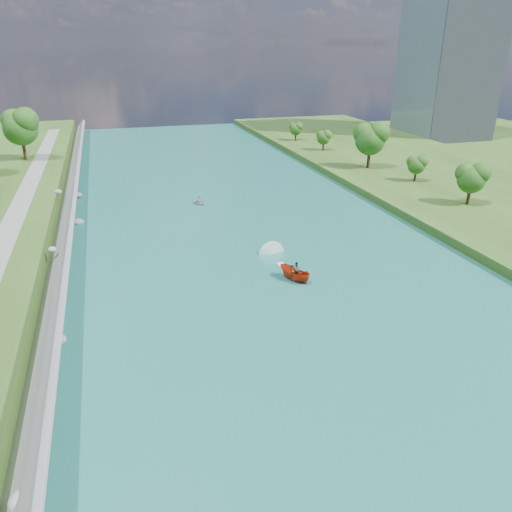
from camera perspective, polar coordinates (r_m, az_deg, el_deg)
name	(u,v)px	position (r m, az deg, el deg)	size (l,w,h in m)	color
ground	(313,326)	(52.66, 6.51, -7.99)	(260.00, 260.00, 0.00)	#2D5119
river_water	(257,254)	(69.40, 0.12, 0.21)	(55.00, 240.00, 0.10)	#1A6555
riprap_bank	(58,268)	(65.66, -21.74, -1.26)	(4.89, 236.00, 4.35)	slate
office_tower	(453,32)	(169.58, 21.58, 22.68)	(22.00, 22.00, 60.00)	gray
trees_east	(486,191)	(84.02, 24.85, 6.76)	(16.71, 137.40, 11.76)	#155116
motorboat	(291,270)	(62.69, 4.02, -1.63)	(3.70, 19.20, 2.21)	#B42D0E
raft	(199,202)	(91.78, -6.50, 6.12)	(2.88, 3.37, 1.50)	#9A9DA3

